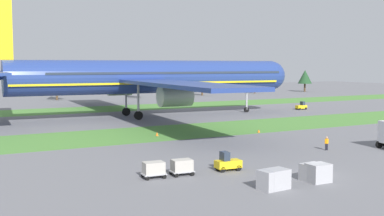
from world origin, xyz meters
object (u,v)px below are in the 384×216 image
(pushback_tractor, at_px, (301,106))
(uld_container_3, at_px, (318,173))
(cargo_dolly_second, at_px, (154,168))
(ground_crew_marshaller, at_px, (327,143))
(airliner, at_px, (142,77))
(uld_container_2, at_px, (276,179))
(taxiway_marker_0, at_px, (157,134))
(uld_container_1, at_px, (312,172))
(taxiway_marker_1, at_px, (259,131))
(baggage_tug, at_px, (227,163))
(cargo_dolly_lead, at_px, (182,166))
(uld_container_0, at_px, (271,180))

(pushback_tractor, distance_m, uld_container_3, 73.22)
(cargo_dolly_second, distance_m, ground_crew_marshaller, 25.46)
(airliner, relative_size, uld_container_3, 42.40)
(airliner, bearing_deg, ground_crew_marshaller, 10.48)
(uld_container_2, relative_size, taxiway_marker_0, 3.27)
(uld_container_3, bearing_deg, pushback_tractor, 50.05)
(cargo_dolly_second, bearing_deg, uld_container_3, 60.17)
(ground_crew_marshaller, height_order, taxiway_marker_0, ground_crew_marshaller)
(airliner, xyz_separation_m, ground_crew_marshaller, (5.74, -46.54, -7.35))
(ground_crew_marshaller, bearing_deg, uld_container_1, -131.85)
(uld_container_2, distance_m, uld_container_3, 4.85)
(ground_crew_marshaller, bearing_deg, taxiway_marker_1, 89.90)
(baggage_tug, xyz_separation_m, cargo_dolly_second, (-7.90, 0.62, 0.10))
(airliner, bearing_deg, uld_container_1, -3.32)
(cargo_dolly_second, distance_m, taxiway_marker_1, 34.01)
(uld_container_2, bearing_deg, taxiway_marker_1, 56.28)
(baggage_tug, xyz_separation_m, taxiway_marker_1, (19.30, 21.02, -0.57))
(ground_crew_marshaller, bearing_deg, cargo_dolly_second, -165.87)
(taxiway_marker_1, bearing_deg, taxiway_marker_0, 164.80)
(baggage_tug, height_order, taxiway_marker_1, baggage_tug)
(cargo_dolly_lead, xyz_separation_m, taxiway_marker_1, (24.31, 20.63, -0.67))
(taxiway_marker_0, distance_m, taxiway_marker_1, 16.34)
(uld_container_2, height_order, uld_container_3, uld_container_2)
(pushback_tractor, xyz_separation_m, ground_crew_marshaller, (-34.42, -44.12, 0.13))
(uld_container_2, bearing_deg, airliner, 78.70)
(cargo_dolly_second, height_order, ground_crew_marshaller, ground_crew_marshaller)
(uld_container_2, relative_size, uld_container_3, 1.00)
(uld_container_3, bearing_deg, taxiway_marker_0, 92.09)
(pushback_tractor, xyz_separation_m, taxiway_marker_0, (-48.23, -22.82, -0.51))
(cargo_dolly_lead, height_order, uld_container_2, uld_container_2)
(uld_container_0, bearing_deg, taxiway_marker_0, 82.72)
(cargo_dolly_lead, distance_m, uld_container_2, 9.76)
(airliner, relative_size, uld_container_1, 42.40)
(baggage_tug, distance_m, pushback_tractor, 70.67)
(ground_crew_marshaller, height_order, uld_container_1, ground_crew_marshaller)
(baggage_tug, height_order, pushback_tractor, same)
(uld_container_0, xyz_separation_m, uld_container_1, (5.48, 0.87, -0.07))
(pushback_tractor, distance_m, ground_crew_marshaller, 55.96)
(taxiway_marker_0, bearing_deg, airliner, 72.26)
(baggage_tug, bearing_deg, cargo_dolly_second, -90.00)
(cargo_dolly_second, relative_size, taxiway_marker_0, 3.77)
(pushback_tractor, xyz_separation_m, uld_container_2, (-51.86, -56.18, 0.05))
(airliner, height_order, uld_container_0, airliner)
(uld_container_3, bearing_deg, ground_crew_marshaller, 43.65)
(uld_container_2, bearing_deg, cargo_dolly_lead, 120.12)
(baggage_tug, distance_m, cargo_dolly_second, 7.93)
(uld_container_1, distance_m, uld_container_2, 4.92)
(pushback_tractor, height_order, taxiway_marker_1, pushback_tractor)
(uld_container_1, bearing_deg, ground_crew_marshaller, 41.68)
(pushback_tractor, bearing_deg, cargo_dolly_lead, 133.52)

